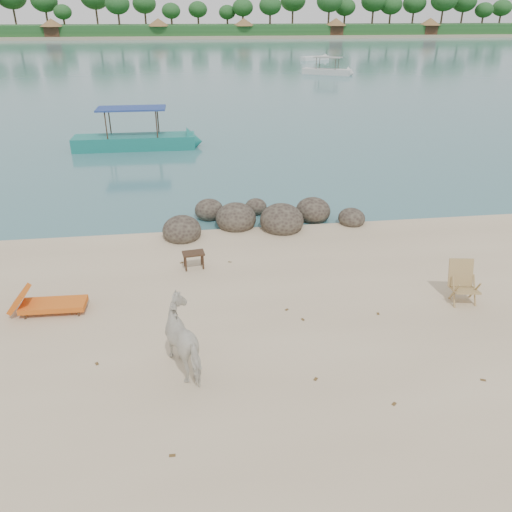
{
  "coord_description": "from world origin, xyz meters",
  "views": [
    {
      "loc": [
        -0.8,
        -8.38,
        6.14
      ],
      "look_at": [
        0.6,
        2.0,
        1.0
      ],
      "focal_mm": 35.0,
      "sensor_mm": 36.0,
      "label": 1
    }
  ],
  "objects_px": {
    "deck_chair": "(466,285)",
    "lounge_chair": "(53,303)",
    "side_table": "(194,261)",
    "cow": "(188,339)",
    "boat_near": "(132,115)",
    "boulders": "(258,219)"
  },
  "relations": [
    {
      "from": "side_table",
      "to": "lounge_chair",
      "type": "xyz_separation_m",
      "value": [
        -3.18,
        -1.72,
        0.04
      ]
    },
    {
      "from": "boat_near",
      "to": "side_table",
      "type": "bearing_deg",
      "value": -78.71
    },
    {
      "from": "boulders",
      "to": "deck_chair",
      "type": "distance_m",
      "value": 6.74
    },
    {
      "from": "deck_chair",
      "to": "side_table",
      "type": "bearing_deg",
      "value": 166.97
    },
    {
      "from": "deck_chair",
      "to": "lounge_chair",
      "type": "bearing_deg",
      "value": -175.61
    },
    {
      "from": "cow",
      "to": "deck_chair",
      "type": "bearing_deg",
      "value": 167.84
    },
    {
      "from": "cow",
      "to": "deck_chair",
      "type": "xyz_separation_m",
      "value": [
        6.36,
        1.5,
        -0.17
      ]
    },
    {
      "from": "boulders",
      "to": "boat_near",
      "type": "bearing_deg",
      "value": 113.48
    },
    {
      "from": "boulders",
      "to": "boat_near",
      "type": "height_order",
      "value": "boat_near"
    },
    {
      "from": "cow",
      "to": "boat_near",
      "type": "height_order",
      "value": "boat_near"
    },
    {
      "from": "cow",
      "to": "boat_near",
      "type": "relative_size",
      "value": 0.23
    },
    {
      "from": "deck_chair",
      "to": "boat_near",
      "type": "bearing_deg",
      "value": 128.14
    },
    {
      "from": "side_table",
      "to": "boat_near",
      "type": "bearing_deg",
      "value": 93.54
    },
    {
      "from": "boat_near",
      "to": "deck_chair",
      "type": "bearing_deg",
      "value": -61.09
    },
    {
      "from": "lounge_chair",
      "to": "boat_near",
      "type": "relative_size",
      "value": 0.27
    },
    {
      "from": "boulders",
      "to": "deck_chair",
      "type": "xyz_separation_m",
      "value": [
        4.1,
        -5.35,
        0.27
      ]
    },
    {
      "from": "boulders",
      "to": "cow",
      "type": "height_order",
      "value": "cow"
    },
    {
      "from": "cow",
      "to": "deck_chair",
      "type": "relative_size",
      "value": 1.6
    },
    {
      "from": "lounge_chair",
      "to": "boat_near",
      "type": "height_order",
      "value": "boat_near"
    },
    {
      "from": "boulders",
      "to": "cow",
      "type": "bearing_deg",
      "value": -108.28
    },
    {
      "from": "boulders",
      "to": "lounge_chair",
      "type": "relative_size",
      "value": 3.62
    },
    {
      "from": "boulders",
      "to": "side_table",
      "type": "height_order",
      "value": "boulders"
    }
  ]
}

